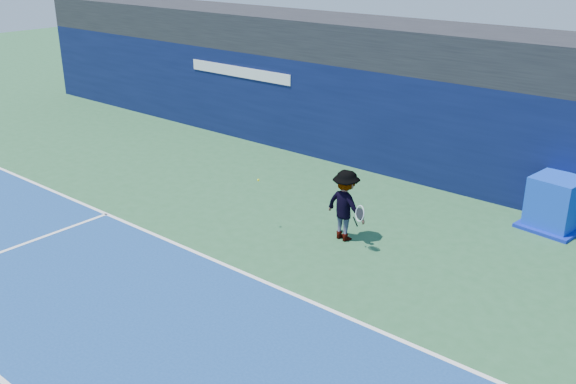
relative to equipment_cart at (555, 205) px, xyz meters
name	(u,v)px	position (x,y,z in m)	size (l,w,h in m)	color
ground	(132,341)	(-3.92, -9.46, -0.59)	(80.00, 80.00, 0.00)	#285934
baseline	(251,276)	(-3.92, -6.46, -0.58)	(24.00, 0.10, 0.01)	white
stadium_band	(455,50)	(-3.92, 2.04, 3.01)	(36.00, 3.00, 1.20)	black
back_wall_assembly	(431,130)	(-3.93, 1.04, 0.92)	(36.00, 1.03, 3.00)	#091136
equipment_cart	(555,205)	(0.00, 0.00, 0.00)	(1.49, 1.49, 1.28)	#0E37C4
tennis_player	(346,205)	(-3.47, -3.75, 0.26)	(1.33, 0.77, 1.68)	white
tennis_ball	(258,180)	(-5.37, -4.61, 0.67)	(0.06, 0.06, 0.06)	#C6D217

